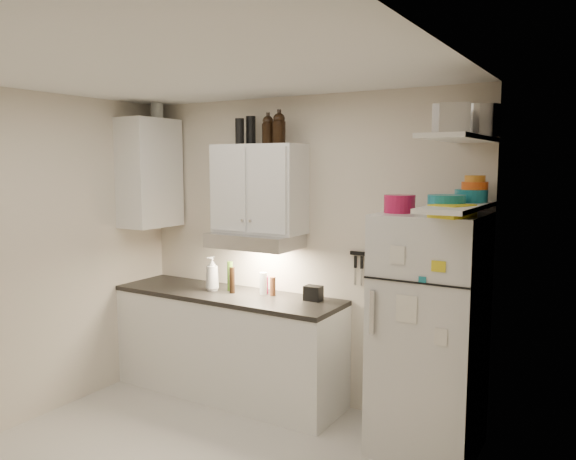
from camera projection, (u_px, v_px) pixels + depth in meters
The scene contains 35 objects.
ceiling at pixel (176, 68), 3.38m from camera, with size 3.20×3.00×0.02m, color white.
back_wall at pixel (300, 250), 4.82m from camera, with size 3.20×0.02×2.60m, color beige.
left_wall at pixel (24, 259), 4.36m from camera, with size 0.02×3.00×2.60m, color beige.
right_wall at pixel (433, 317), 2.71m from camera, with size 0.02×3.00×2.60m, color beige.
base_cabinet at pixel (228, 346), 4.94m from camera, with size 2.10×0.60×0.88m, color white.
countertop at pixel (227, 295), 4.89m from camera, with size 2.10×0.62×0.04m, color black.
upper_cabinet at pixel (259, 189), 4.77m from camera, with size 0.80×0.33×0.75m, color white.
side_cabinet at pixel (150, 173), 5.22m from camera, with size 0.33×0.55×1.00m, color white.
range_hood at pixel (255, 240), 4.76m from camera, with size 0.76×0.46×0.12m, color silver.
fridge at pixel (429, 334), 3.94m from camera, with size 0.70×0.68×1.70m, color silver.
shelf_hi at pixel (460, 138), 3.56m from camera, with size 0.30×0.95×0.03m, color white.
shelf_lo at pixel (457, 207), 3.61m from camera, with size 0.30×0.95×0.03m, color white.
knife_strip at pixel (375, 255), 4.44m from camera, with size 0.42×0.02×0.03m, color black.
dutch_oven at pixel (400, 204), 3.88m from camera, with size 0.21×0.21×0.12m, color #AD1443.
book_stack at pixel (452, 211), 3.53m from camera, with size 0.20×0.25×0.08m, color yellow.
spice_jar at pixel (430, 207), 3.82m from camera, with size 0.05×0.05×0.09m, color silver.
stock_pot at pixel (478, 121), 3.81m from camera, with size 0.30×0.30×0.22m, color silver.
tin_a at pixel (451, 120), 3.47m from camera, with size 0.19×0.17×0.19m, color #AAAAAD.
tin_b at pixel (454, 119), 3.29m from camera, with size 0.17×0.17×0.17m, color #AAAAAD.
bowl_teal at pixel (471, 196), 3.83m from camera, with size 0.22×0.22×0.09m, color #187686.
bowl_orange at pixel (475, 186), 3.81m from camera, with size 0.18×0.18×0.05m, color #E95515.
bowl_yellow at pixel (475, 179), 3.81m from camera, with size 0.14×0.14×0.04m, color orange.
plates at pixel (447, 200), 3.66m from camera, with size 0.24×0.24×0.06m, color #187686.
growler_a at pixel (268, 129), 4.61m from camera, with size 0.10×0.10×0.24m, color black, non-canonical shape.
growler_b at pixel (279, 128), 4.52m from camera, with size 0.11×0.11×0.25m, color black, non-canonical shape.
thermos_a at pixel (251, 130), 4.82m from camera, with size 0.08×0.08×0.24m, color black.
thermos_b at pixel (240, 131), 4.74m from camera, with size 0.08×0.08×0.22m, color black.
side_jar at pixel (157, 111), 5.25m from camera, with size 0.12×0.12×0.15m, color silver.
soap_bottle at pixel (212, 272), 4.95m from camera, with size 0.13×0.13×0.34m, color white.
pepper_mill at pixel (273, 286), 4.77m from camera, with size 0.05×0.05×0.16m, color brown.
oil_bottle at pixel (230, 276), 4.94m from camera, with size 0.05×0.05×0.26m, color #3B6018.
vinegar_bottle at pixel (232, 280), 4.86m from camera, with size 0.05×0.05×0.23m, color black.
clear_bottle at pixel (263, 283), 4.82m from camera, with size 0.06×0.06×0.19m, color silver.
red_jar at pixel (264, 285), 4.84m from camera, with size 0.08×0.08×0.15m, color #AD1443.
caddy at pixel (313, 293), 4.60m from camera, with size 0.14×0.10×0.12m, color black.
Camera 1 is at (2.37, -2.63, 2.04)m, focal length 35.00 mm.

